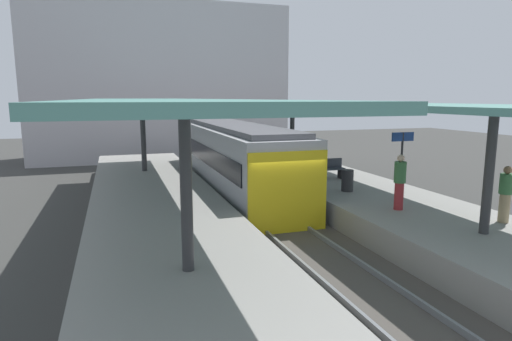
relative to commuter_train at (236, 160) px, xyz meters
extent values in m
plane|color=#383835|center=(0.00, -5.02, -1.73)|extent=(80.00, 80.00, 0.00)
cube|color=gray|center=(-3.80, -5.02, -1.23)|extent=(4.40, 28.00, 1.00)
cube|color=gray|center=(3.80, -5.02, -1.23)|extent=(4.40, 28.00, 1.00)
cube|color=#4C4742|center=(0.00, -5.02, -1.63)|extent=(3.20, 28.00, 0.20)
cube|color=slate|center=(-0.72, -5.02, -1.46)|extent=(0.08, 28.00, 0.14)
cube|color=slate|center=(0.72, -5.02, -1.46)|extent=(0.08, 28.00, 0.14)
cube|color=#ADADB2|center=(0.00, 0.03, -0.08)|extent=(2.70, 11.96, 2.90)
cube|color=yellow|center=(0.00, -5.98, -0.23)|extent=(2.65, 0.08, 2.60)
cube|color=black|center=(-1.37, 0.03, 0.27)|extent=(0.04, 11.01, 0.76)
cube|color=black|center=(1.37, 0.03, 0.27)|extent=(0.04, 11.01, 0.76)
cube|color=#515156|center=(0.00, 0.03, 1.47)|extent=(2.16, 11.37, 0.20)
cylinder|color=#333335|center=(-3.80, -9.92, 0.89)|extent=(0.24, 0.24, 3.23)
cylinder|color=#333335|center=(-3.80, 2.68, 0.89)|extent=(0.24, 0.24, 3.23)
cube|color=slate|center=(-3.80, -3.62, 2.59)|extent=(4.18, 21.00, 0.16)
cylinder|color=#333335|center=(3.80, -9.92, 0.82)|extent=(0.24, 0.24, 3.09)
cylinder|color=#333335|center=(3.80, 2.68, 0.82)|extent=(0.24, 0.24, 3.09)
cube|color=slate|center=(3.80, -3.62, 2.44)|extent=(4.18, 21.00, 0.16)
cube|color=black|center=(2.99, -1.98, -0.53)|extent=(0.08, 0.32, 0.40)
cube|color=black|center=(4.09, -1.98, -0.53)|extent=(0.08, 0.32, 0.40)
cube|color=#2D333D|center=(3.54, -1.98, -0.30)|extent=(1.40, 0.40, 0.06)
cube|color=#2D333D|center=(3.54, -1.80, -0.07)|extent=(1.40, 0.06, 0.40)
cylinder|color=#262628|center=(4.79, -5.15, 0.37)|extent=(0.08, 0.08, 2.20)
cube|color=navy|center=(4.79, -5.15, 1.32)|extent=(0.90, 0.06, 0.32)
cylinder|color=#2D2D30|center=(3.06, -4.35, -0.33)|extent=(0.44, 0.44, 0.80)
cylinder|color=maroon|center=(3.20, -7.21, -0.30)|extent=(0.28, 0.28, 0.85)
cylinder|color=#386B3D|center=(3.20, -7.21, 0.45)|extent=(0.36, 0.36, 0.65)
sphere|color=beige|center=(3.20, -7.21, 0.89)|extent=(0.22, 0.22, 0.22)
cylinder|color=#998460|center=(5.12, -9.30, -0.32)|extent=(0.28, 0.28, 0.81)
cylinder|color=#386B3D|center=(5.12, -9.30, 0.36)|extent=(0.36, 0.36, 0.56)
sphere|color=#936B4C|center=(5.12, -9.30, 0.75)|extent=(0.22, 0.22, 0.22)
cube|color=#B7B2B7|center=(-1.61, 14.98, 3.77)|extent=(18.00, 6.00, 11.00)
camera|label=1|loc=(-5.07, -18.14, 2.70)|focal=30.11mm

